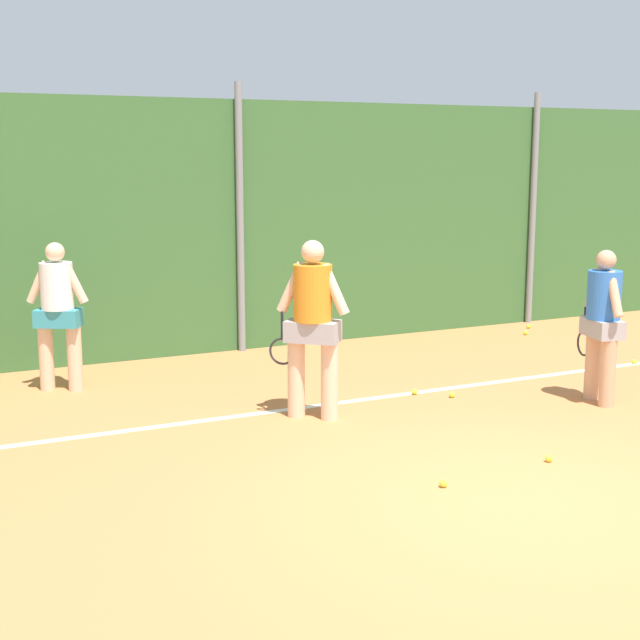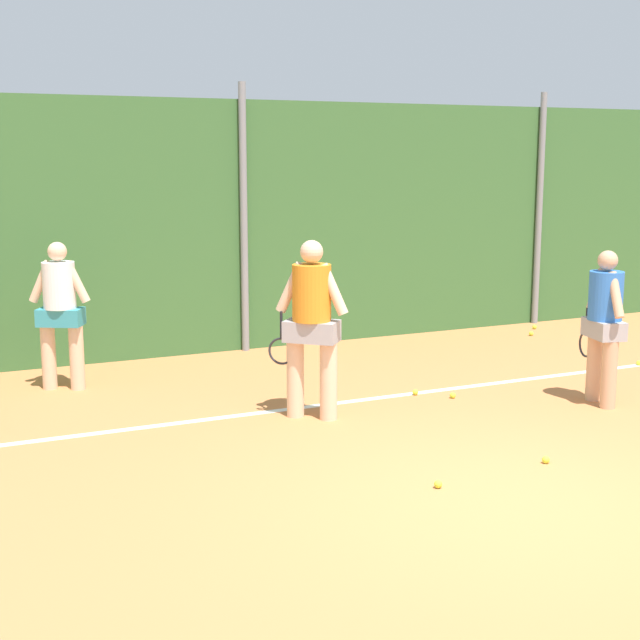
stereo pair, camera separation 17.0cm
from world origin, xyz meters
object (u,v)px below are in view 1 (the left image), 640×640
Objects in this scene: player_foreground_near at (603,318)px; tennis_ball_0 at (452,395)px; tennis_ball_4 at (443,483)px; tennis_ball_3 at (415,392)px; player_midcourt at (312,320)px; tennis_ball_8 at (549,458)px; tennis_ball_6 at (529,326)px; tennis_ball_7 at (526,333)px; player_backcourt_far at (58,308)px; tennis_ball_1 at (634,362)px.

tennis_ball_0 is at bearing 70.69° from player_foreground_near.
tennis_ball_0 and tennis_ball_4 have the same top height.
player_foreground_near is at bearing -34.99° from tennis_ball_3.
player_midcourt is at bearing 92.90° from tennis_ball_4.
tennis_ball_8 is (-1.76, -1.31, -0.90)m from player_foreground_near.
player_midcourt is 1.99m from tennis_ball_0.
tennis_ball_6 is at bearing -15.24° from player_foreground_near.
tennis_ball_3 is 1.00× the size of tennis_ball_7.
tennis_ball_7 is 5.77m from tennis_ball_8.
player_foreground_near reaches higher than tennis_ball_6.
tennis_ball_8 is (-3.80, -5.05, 0.00)m from tennis_ball_6.
player_foreground_near is 25.22× the size of tennis_ball_7.
tennis_ball_8 is (-3.43, -4.64, 0.00)m from tennis_ball_7.
player_backcourt_far is 25.67× the size of tennis_ball_3.
tennis_ball_6 is (7.20, 0.67, -0.92)m from player_backcourt_far.
tennis_ball_0 is 1.00× the size of tennis_ball_8.
tennis_ball_8 is at bearing 163.52° from player_midcourt.
tennis_ball_3 is at bearing -146.32° from tennis_ball_7.
player_midcourt is at bearing 162.16° from player_backcourt_far.
tennis_ball_3 is (-3.34, -0.05, 0.00)m from tennis_ball_1.
player_foreground_near is 1.81m from tennis_ball_0.
tennis_ball_1 is 5.33m from tennis_ball_4.
player_midcourt is (-3.05, 0.82, 0.09)m from player_foreground_near.
tennis_ball_1 and tennis_ball_6 have the same top height.
player_midcourt reaches higher than tennis_ball_6.
player_backcourt_far reaches higher than tennis_ball_1.
player_foreground_near is 0.98× the size of player_backcourt_far.
player_foreground_near is 3.16m from player_midcourt.
tennis_ball_1 is 1.00× the size of tennis_ball_4.
tennis_ball_3 is at bearing -144.69° from tennis_ball_6.
tennis_ball_0 is 1.00× the size of tennis_ball_4.
tennis_ball_1 is 3.34m from tennis_ball_3.
tennis_ball_0 is at bearing -173.53° from tennis_ball_1.
tennis_ball_6 is at bearing 35.31° from tennis_ball_3.
player_foreground_near is 6.00m from player_backcourt_far.
tennis_ball_1 is at bearing 6.47° from tennis_ball_0.
tennis_ball_3 and tennis_ball_7 have the same top height.
tennis_ball_6 is at bearing -145.76° from player_backcourt_far.
player_midcourt reaches higher than tennis_ball_3.
tennis_ball_7 is (1.67, 3.34, -0.90)m from player_foreground_near.
tennis_ball_8 is at bearing -144.22° from tennis_ball_1.
player_backcourt_far is 25.67× the size of tennis_ball_6.
player_midcourt is at bearing -150.17° from tennis_ball_6.
player_backcourt_far reaches higher than tennis_ball_7.
player_foreground_near is 2.27m from tennis_ball_1.
player_foreground_near is 2.37m from tennis_ball_8.
player_backcourt_far is at bearing 149.97° from tennis_ball_0.
player_backcourt_far is at bearing 164.73° from tennis_ball_1.
player_foreground_near reaches higher than tennis_ball_0.
tennis_ball_3 is (-0.31, 0.29, 0.00)m from tennis_ball_0.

